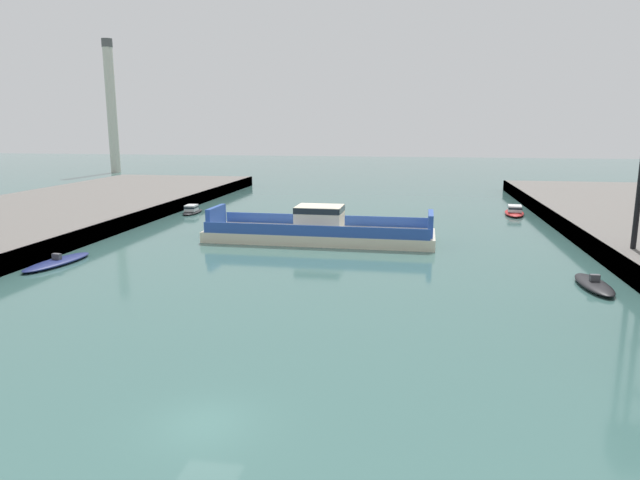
{
  "coord_description": "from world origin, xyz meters",
  "views": [
    {
      "loc": [
        8.12,
        -19.86,
        11.91
      ],
      "look_at": [
        0.0,
        28.13,
        2.0
      ],
      "focal_mm": 31.78,
      "sensor_mm": 36.0,
      "label": 1
    }
  ],
  "objects_px": {
    "chain_ferry": "(320,230)",
    "moored_boat_mid_right": "(57,262)",
    "moored_boat_near_left": "(514,211)",
    "smokestack_distant_a": "(111,103)",
    "moored_boat_near_right": "(594,284)",
    "moored_boat_mid_left": "(192,210)"
  },
  "relations": [
    {
      "from": "moored_boat_mid_left",
      "to": "moored_boat_mid_right",
      "type": "xyz_separation_m",
      "value": [
        -0.35,
        -29.55,
        -0.21
      ]
    },
    {
      "from": "moored_boat_mid_right",
      "to": "smokestack_distant_a",
      "type": "height_order",
      "value": "smokestack_distant_a"
    },
    {
      "from": "moored_boat_near_right",
      "to": "chain_ferry",
      "type": "bearing_deg",
      "value": 148.91
    },
    {
      "from": "moored_boat_near_left",
      "to": "moored_boat_mid_right",
      "type": "distance_m",
      "value": 56.38
    },
    {
      "from": "moored_boat_near_left",
      "to": "moored_boat_mid_right",
      "type": "bearing_deg",
      "value": -140.95
    },
    {
      "from": "moored_boat_near_right",
      "to": "moored_boat_mid_left",
      "type": "bearing_deg",
      "value": 145.94
    },
    {
      "from": "moored_boat_mid_left",
      "to": "moored_boat_near_left",
      "type": "bearing_deg",
      "value": 7.82
    },
    {
      "from": "chain_ferry",
      "to": "moored_boat_near_right",
      "type": "relative_size",
      "value": 3.76
    },
    {
      "from": "moored_boat_near_right",
      "to": "moored_boat_mid_right",
      "type": "bearing_deg",
      "value": -179.83
    },
    {
      "from": "smokestack_distant_a",
      "to": "moored_boat_mid_right",
      "type": "bearing_deg",
      "value": -63.64
    },
    {
      "from": "moored_boat_near_left",
      "to": "moored_boat_mid_right",
      "type": "relative_size",
      "value": 0.92
    },
    {
      "from": "moored_boat_near_right",
      "to": "moored_boat_near_left",
      "type": "bearing_deg",
      "value": 90.14
    },
    {
      "from": "moored_boat_near_left",
      "to": "moored_boat_near_right",
      "type": "bearing_deg",
      "value": -89.86
    },
    {
      "from": "moored_boat_mid_right",
      "to": "smokestack_distant_a",
      "type": "bearing_deg",
      "value": 116.36
    },
    {
      "from": "moored_boat_near_right",
      "to": "smokestack_distant_a",
      "type": "distance_m",
      "value": 128.61
    },
    {
      "from": "moored_boat_mid_left",
      "to": "moored_boat_mid_right",
      "type": "height_order",
      "value": "moored_boat_mid_left"
    },
    {
      "from": "moored_boat_mid_right",
      "to": "moored_boat_near_left",
      "type": "bearing_deg",
      "value": 39.05
    },
    {
      "from": "chain_ferry",
      "to": "moored_boat_mid_right",
      "type": "distance_m",
      "value": 25.09
    },
    {
      "from": "chain_ferry",
      "to": "moored_boat_near_right",
      "type": "distance_m",
      "value": 27.01
    },
    {
      "from": "chain_ferry",
      "to": "moored_boat_mid_left",
      "type": "height_order",
      "value": "chain_ferry"
    },
    {
      "from": "chain_ferry",
      "to": "moored_boat_near_left",
      "type": "bearing_deg",
      "value": 42.97
    },
    {
      "from": "chain_ferry",
      "to": "smokestack_distant_a",
      "type": "xyz_separation_m",
      "value": [
        -65.99,
        77.22,
        16.24
      ]
    }
  ]
}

